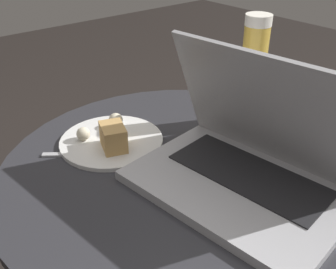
{
  "coord_description": "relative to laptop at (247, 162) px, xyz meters",
  "views": [
    {
      "loc": [
        0.47,
        -0.44,
        0.97
      ],
      "look_at": [
        -0.02,
        -0.03,
        0.59
      ],
      "focal_mm": 42.0,
      "sensor_mm": 36.0,
      "label": 1
    }
  ],
  "objects": [
    {
      "name": "beer_glass",
      "position": [
        -0.16,
        0.2,
        0.07
      ],
      "size": [
        0.06,
        0.06,
        0.25
      ],
      "color": "gold",
      "rests_on": "table"
    },
    {
      "name": "snack_plate",
      "position": [
        -0.28,
        -0.11,
        -0.04
      ],
      "size": [
        0.22,
        0.22,
        0.06
      ],
      "color": "white",
      "rests_on": "table"
    },
    {
      "name": "table",
      "position": [
        -0.12,
        -0.04,
        -0.18
      ],
      "size": [
        0.74,
        0.74,
        0.52
      ],
      "color": "black",
      "rests_on": "ground_plane"
    },
    {
      "name": "laptop",
      "position": [
        0.0,
        0.0,
        0.0
      ],
      "size": [
        0.4,
        0.3,
        0.25
      ],
      "color": "#B2B2B7",
      "rests_on": "table"
    },
    {
      "name": "fork",
      "position": [
        -0.26,
        -0.16,
        -0.05
      ],
      "size": [
        0.13,
        0.16,
        0.0
      ],
      "color": "#B2B2B7",
      "rests_on": "table"
    }
  ]
}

